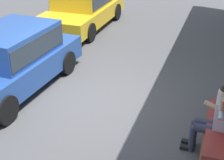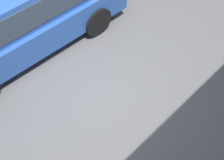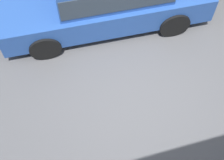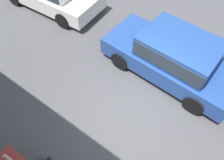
{
  "view_description": "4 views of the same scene",
  "coord_description": "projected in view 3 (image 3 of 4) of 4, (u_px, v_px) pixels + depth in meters",
  "views": [
    {
      "loc": [
        6.29,
        2.6,
        3.9
      ],
      "look_at": [
        0.35,
        0.6,
        0.8
      ],
      "focal_mm": 55.0,
      "sensor_mm": 36.0,
      "label": 1
    },
    {
      "loc": [
        2.21,
        2.6,
        4.9
      ],
      "look_at": [
        0.13,
        0.55,
        1.16
      ],
      "focal_mm": 55.0,
      "sensor_mm": 36.0,
      "label": 2
    },
    {
      "loc": [
        1.15,
        2.6,
        5.7
      ],
      "look_at": [
        0.48,
        0.22,
        1.22
      ],
      "focal_mm": 55.0,
      "sensor_mm": 36.0,
      "label": 3
    },
    {
      "loc": [
        -1.13,
        2.6,
        5.55
      ],
      "look_at": [
        0.74,
        0.02,
        1.22
      ],
      "focal_mm": 35.0,
      "sensor_mm": 36.0,
      "label": 4
    }
  ],
  "objects": [
    {
      "name": "ground_plane",
      "position": [
        134.0,
        96.0,
        6.35
      ],
      "size": [
        60.0,
        60.0,
        0.0
      ],
      "primitive_type": "plane",
      "color": "#4C4C4F"
    }
  ]
}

